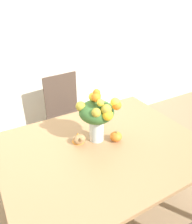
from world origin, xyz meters
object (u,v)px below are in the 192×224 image
object	(u,v)px
flower_vase	(97,114)
turkey_figurine	(79,138)
pumpkin	(116,136)
dining_chair_near_window	(67,116)

from	to	relation	value
flower_vase	turkey_figurine	distance (m)	0.24
pumpkin	dining_chair_near_window	xyz separation A→B (m)	(-0.02, 0.92, -0.28)
turkey_figurine	dining_chair_near_window	world-z (taller)	dining_chair_near_window
pumpkin	dining_chair_near_window	world-z (taller)	dining_chair_near_window
turkey_figurine	flower_vase	bearing A→B (deg)	-17.10
flower_vase	dining_chair_near_window	world-z (taller)	flower_vase
flower_vase	turkey_figurine	bearing A→B (deg)	162.90
turkey_figurine	dining_chair_near_window	bearing A→B (deg)	73.63
pumpkin	dining_chair_near_window	size ratio (longest dim) A/B	0.10
flower_vase	turkey_figurine	size ratio (longest dim) A/B	3.26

